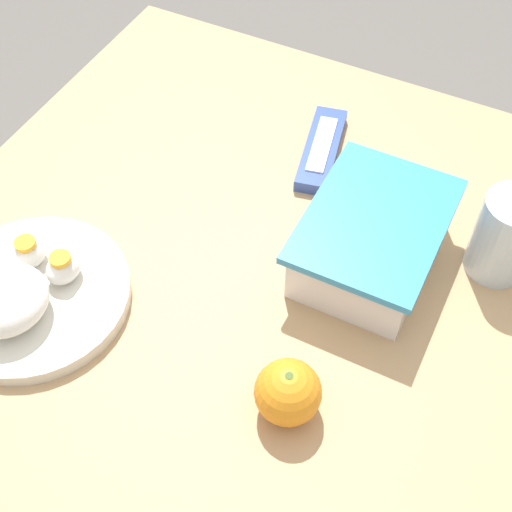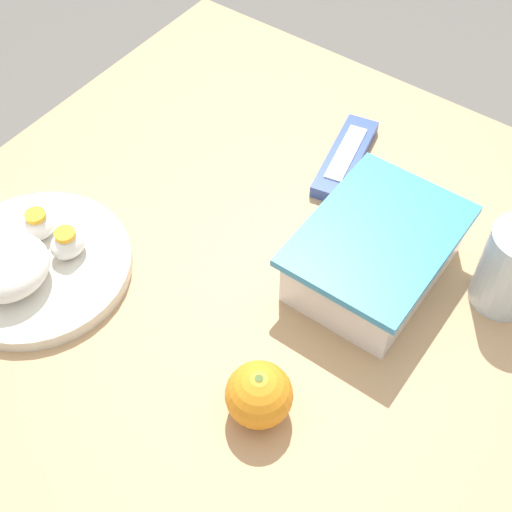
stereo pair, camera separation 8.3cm
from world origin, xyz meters
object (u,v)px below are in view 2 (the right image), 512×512
at_px(orange_fruit, 259,395).
at_px(rice_plate, 29,264).
at_px(food_container, 374,257).
at_px(candy_bar, 345,158).
at_px(drinking_glass, 512,268).

height_order(orange_fruit, rice_plate, same).
height_order(food_container, orange_fruit, food_container).
relative_size(rice_plate, candy_bar, 1.41).
bearing_deg(food_container, candy_bar, -139.08).
height_order(food_container, rice_plate, food_container).
distance_m(rice_plate, drinking_glass, 0.55).
xyz_separation_m(food_container, orange_fruit, (0.22, -0.01, 0.00)).
bearing_deg(rice_plate, drinking_glass, 122.61).
xyz_separation_m(rice_plate, candy_bar, (-0.38, 0.20, -0.01)).
relative_size(food_container, orange_fruit, 2.97).
bearing_deg(food_container, rice_plate, -53.98).
relative_size(orange_fruit, drinking_glass, 0.63).
relative_size(orange_fruit, rice_plate, 0.31).
distance_m(candy_bar, drinking_glass, 0.28).
bearing_deg(rice_plate, candy_bar, 152.05).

